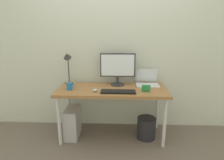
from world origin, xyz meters
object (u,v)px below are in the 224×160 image
at_px(keyboard, 118,92).
at_px(wastebasket, 146,128).
at_px(computer_tower, 73,122).
at_px(desk, 112,93).
at_px(photo_frame, 146,88).
at_px(desk_lamp, 67,61).
at_px(monitor, 118,67).
at_px(mouse, 95,90).
at_px(coffee_mug, 70,86).
at_px(laptop, 147,81).

xyz_separation_m(keyboard, wastebasket, (0.40, 0.13, -0.57)).
bearing_deg(wastebasket, computer_tower, 179.63).
xyz_separation_m(desk, computer_tower, (-0.56, -0.04, -0.43)).
distance_m(photo_frame, wastebasket, 0.61).
distance_m(desk_lamp, keyboard, 0.87).
relative_size(desk, computer_tower, 3.52).
bearing_deg(photo_frame, desk, 164.40).
distance_m(monitor, wastebasket, 0.94).
xyz_separation_m(monitor, mouse, (-0.29, -0.31, -0.24)).
relative_size(monitor, computer_tower, 1.18).
bearing_deg(keyboard, mouse, 172.57).
xyz_separation_m(desk, desk_lamp, (-0.64, 0.18, 0.41)).
relative_size(mouse, coffee_mug, 0.83).
height_order(keyboard, wastebasket, keyboard).
relative_size(desk_lamp, mouse, 5.42).
bearing_deg(coffee_mug, computer_tower, 89.32).
xyz_separation_m(laptop, keyboard, (-0.41, -0.37, -0.04)).
bearing_deg(coffee_mug, mouse, -8.74).
height_order(laptop, wastebasket, laptop).
bearing_deg(desk, wastebasket, -4.95).
relative_size(coffee_mug, photo_frame, 0.99).
bearing_deg(keyboard, desk_lamp, 154.19).
relative_size(monitor, coffee_mug, 4.57).
distance_m(mouse, photo_frame, 0.66).
distance_m(keyboard, coffee_mug, 0.65).
height_order(desk, laptop, laptop).
distance_m(desk, laptop, 0.55).
relative_size(mouse, wastebasket, 0.30).
relative_size(desk, mouse, 16.42).
bearing_deg(coffee_mug, desk, 8.00).
xyz_separation_m(keyboard, mouse, (-0.30, 0.04, 0.01)).
bearing_deg(coffee_mug, monitor, 22.14).
distance_m(desk, desk_lamp, 0.78).
height_order(desk, desk_lamp, desk_lamp).
bearing_deg(monitor, coffee_mug, -157.86).
bearing_deg(photo_frame, computer_tower, 174.96).
bearing_deg(wastebasket, photo_frame, -117.31).
height_order(desk, wastebasket, desk).
bearing_deg(desk_lamp, laptop, 0.97).
xyz_separation_m(desk, photo_frame, (0.44, -0.12, 0.11)).
bearing_deg(computer_tower, desk, 3.61).
xyz_separation_m(photo_frame, wastebasket, (0.04, 0.08, -0.61)).
bearing_deg(desk_lamp, wastebasket, -11.15).
height_order(keyboard, mouse, mouse).
height_order(laptop, desk_lamp, desk_lamp).
relative_size(keyboard, computer_tower, 1.05).
distance_m(keyboard, wastebasket, 0.71).
bearing_deg(coffee_mug, desk_lamp, 107.12).
xyz_separation_m(desk, laptop, (0.50, 0.20, 0.12)).
bearing_deg(desk, keyboard, -63.47).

